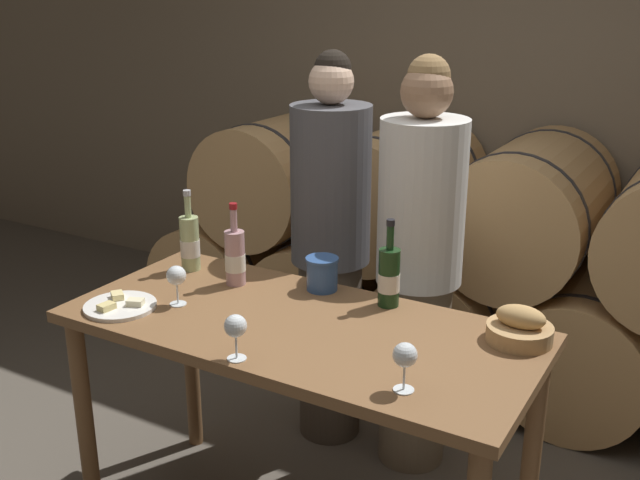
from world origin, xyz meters
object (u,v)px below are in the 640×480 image
wine_bottle_white (190,243)px  wine_bottle_rose (235,257)px  person_left (330,252)px  blue_crock (322,272)px  bread_basket (520,328)px  wine_bottle_red (389,277)px  cheese_plate (120,305)px  wine_glass_left (236,327)px  person_right (419,269)px  wine_glass_far_left (176,277)px  wine_glass_center (405,357)px  tasting_table (299,355)px

wine_bottle_white → wine_bottle_rose: bearing=-8.0°
person_left → blue_crock: bearing=-64.5°
wine_bottle_rose → bread_basket: wine_bottle_rose is taller
wine_bottle_rose → bread_basket: bearing=3.2°
wine_bottle_red → bread_basket: 0.49m
wine_bottle_rose → cheese_plate: 0.46m
blue_crock → wine_glass_left: wine_glass_left is taller
person_right → wine_bottle_rose: person_right is taller
wine_bottle_white → bread_basket: size_ratio=1.55×
person_left → wine_glass_left: size_ratio=11.86×
wine_glass_far_left → wine_glass_left: bearing=-28.2°
bread_basket → wine_glass_far_left: size_ratio=1.44×
person_left → wine_bottle_white: (-0.36, -0.49, 0.13)m
person_left → person_right: same height
wine_glass_far_left → wine_bottle_red: bearing=29.8°
wine_bottle_white → wine_glass_center: wine_bottle_white is taller
person_left → wine_bottle_rose: bearing=-102.2°
cheese_plate → wine_glass_left: wine_glass_left is taller
blue_crock → cheese_plate: (-0.53, -0.50, -0.06)m
person_left → wine_bottle_rose: 0.55m
tasting_table → wine_bottle_white: wine_bottle_white is taller
person_right → wine_bottle_white: size_ratio=5.31×
wine_bottle_red → blue_crock: 0.28m
bread_basket → wine_bottle_red: bearing=174.2°
tasting_table → cheese_plate: 0.65m
wine_bottle_rose → tasting_table: bearing=-24.4°
wine_glass_far_left → wine_glass_left: same height
person_right → wine_bottle_white: 0.92m
wine_glass_left → bread_basket: bearing=37.8°
person_right → wine_bottle_red: 0.44m
person_left → bread_basket: 1.06m
person_right → wine_bottle_white: (-0.77, -0.49, 0.12)m
tasting_table → wine_bottle_red: size_ratio=5.06×
wine_bottle_white → blue_crock: size_ratio=2.60×
cheese_plate → wine_glass_center: 1.10m
blue_crock → wine_glass_left: bearing=-85.3°
person_right → wine_glass_far_left: (-0.59, -0.79, 0.12)m
wine_bottle_white → wine_glass_center: size_ratio=2.23×
person_right → wine_glass_far_left: person_right is taller
cheese_plate → wine_glass_left: size_ratio=1.73×
wine_glass_left → cheese_plate: bearing=170.0°
tasting_table → wine_glass_center: (0.49, -0.23, 0.23)m
tasting_table → person_right: (0.14, 0.70, 0.11)m
bread_basket → wine_glass_center: wine_glass_center is taller
wine_bottle_white → cheese_plate: bearing=-86.2°
wine_glass_left → wine_bottle_red: bearing=69.4°
person_left → wine_glass_center: person_left is taller
wine_bottle_white → wine_bottle_rose: wine_bottle_white is taller
tasting_table → person_right: 0.72m
wine_bottle_rose → wine_glass_center: size_ratio=2.18×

